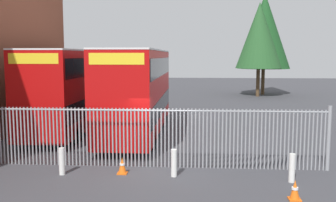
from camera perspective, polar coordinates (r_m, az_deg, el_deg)
The scene contains 11 objects.
ground_plane at distance 22.20m, azimuth 0.72°, elevation -3.92°, with size 100.00×100.00×0.00m, color #3D3D42.
palisade_fence at distance 14.22m, azimuth -4.11°, elevation -5.16°, with size 13.70×0.14×2.35m.
double_decker_bus_near_gate at distance 21.91m, azimuth -13.70°, elevation 2.15°, with size 2.54×10.81×4.42m.
double_decker_bus_behind_fence_left at distance 20.04m, azimuth -4.52°, elevation 1.90°, with size 2.54×10.81×4.42m.
bollard_near_left at distance 13.92m, azimuth -15.55°, elevation -8.65°, with size 0.20×0.20×0.95m, color silver.
bollard_center_front at distance 13.21m, azimuth 0.90°, elevation -9.22°, with size 0.20×0.20×0.95m, color silver.
bollard_near_right at distance 13.29m, azimuth 17.99°, elevation -9.47°, with size 0.20×0.20×0.95m, color silver.
traffic_cone_by_gate at distance 11.81m, azimuth 18.38°, elevation -12.49°, with size 0.34×0.34×0.59m.
traffic_cone_mid_forecourt at distance 13.66m, azimuth -6.84°, elevation -9.54°, with size 0.34×0.34×0.59m.
tree_tall_back at distance 39.82m, azimuth 13.43°, elevation 9.47°, with size 4.58×4.58×9.41m.
tree_short_side at distance 41.98m, azimuth 14.16°, elevation 10.03°, with size 5.46×5.46×10.56m.
Camera 1 is at (1.23, -13.78, 4.11)m, focal length 40.90 mm.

